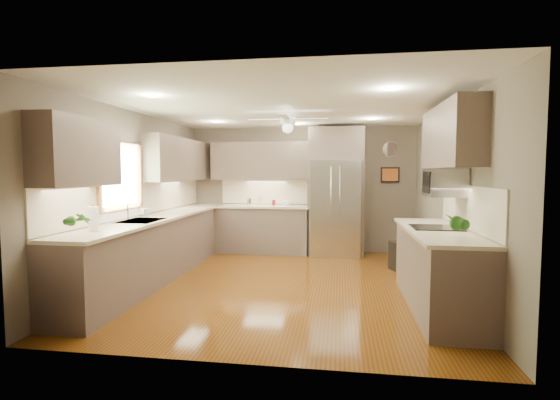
% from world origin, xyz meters
% --- Properties ---
extents(floor, '(5.00, 5.00, 0.00)m').
position_xyz_m(floor, '(0.00, 0.00, 0.00)').
color(floor, '#542A0B').
rests_on(floor, ground).
extents(ceiling, '(5.00, 5.00, 0.00)m').
position_xyz_m(ceiling, '(0.00, 0.00, 2.50)').
color(ceiling, white).
rests_on(ceiling, ground).
extents(wall_back, '(4.50, 0.00, 4.50)m').
position_xyz_m(wall_back, '(0.00, 2.50, 1.25)').
color(wall_back, '#6A5F51').
rests_on(wall_back, ground).
extents(wall_front, '(4.50, 0.00, 4.50)m').
position_xyz_m(wall_front, '(0.00, -2.50, 1.25)').
color(wall_front, '#6A5F51').
rests_on(wall_front, ground).
extents(wall_left, '(0.00, 5.00, 5.00)m').
position_xyz_m(wall_left, '(-2.25, 0.00, 1.25)').
color(wall_left, '#6A5F51').
rests_on(wall_left, ground).
extents(wall_right, '(0.00, 5.00, 5.00)m').
position_xyz_m(wall_right, '(2.25, 0.00, 1.25)').
color(wall_right, '#6A5F51').
rests_on(wall_right, ground).
extents(canister_b, '(0.09, 0.09, 0.14)m').
position_xyz_m(canister_b, '(-1.01, 2.18, 1.01)').
color(canister_b, silver).
rests_on(canister_b, back_run).
extents(canister_c, '(0.10, 0.10, 0.16)m').
position_xyz_m(canister_c, '(-0.80, 2.22, 1.03)').
color(canister_c, '#C3B792').
rests_on(canister_c, back_run).
extents(canister_d, '(0.08, 0.08, 0.11)m').
position_xyz_m(canister_d, '(-0.52, 2.19, 1.00)').
color(canister_d, maroon).
rests_on(canister_d, back_run).
extents(soap_bottle, '(0.10, 0.10, 0.18)m').
position_xyz_m(soap_bottle, '(-2.08, -0.09, 1.03)').
color(soap_bottle, white).
rests_on(soap_bottle, left_run).
extents(potted_plant_left, '(0.19, 0.14, 0.33)m').
position_xyz_m(potted_plant_left, '(-1.94, -1.86, 1.11)').
color(potted_plant_left, '#255D1A').
rests_on(potted_plant_left, left_run).
extents(potted_plant_right, '(0.23, 0.21, 0.34)m').
position_xyz_m(potted_plant_right, '(1.92, -1.52, 1.11)').
color(potted_plant_right, '#255D1A').
rests_on(potted_plant_right, right_run).
extents(bowl, '(0.25, 0.25, 0.05)m').
position_xyz_m(bowl, '(-0.28, 2.20, 0.96)').
color(bowl, '#C3B792').
rests_on(bowl, back_run).
extents(left_run, '(0.65, 4.70, 1.45)m').
position_xyz_m(left_run, '(-1.95, 0.15, 0.48)').
color(left_run, brown).
rests_on(left_run, ground).
extents(back_run, '(1.85, 0.65, 1.45)m').
position_xyz_m(back_run, '(-0.72, 2.20, 0.48)').
color(back_run, brown).
rests_on(back_run, ground).
extents(uppers, '(4.50, 4.70, 0.95)m').
position_xyz_m(uppers, '(-0.74, 0.71, 1.87)').
color(uppers, brown).
rests_on(uppers, wall_left).
extents(window, '(0.05, 1.12, 0.92)m').
position_xyz_m(window, '(-2.22, -0.50, 1.55)').
color(window, '#BFF2B2').
rests_on(window, wall_left).
extents(sink, '(0.50, 0.70, 0.32)m').
position_xyz_m(sink, '(-1.93, -0.50, 0.91)').
color(sink, silver).
rests_on(sink, left_run).
extents(refrigerator, '(1.06, 0.75, 2.45)m').
position_xyz_m(refrigerator, '(0.70, 2.16, 1.19)').
color(refrigerator, silver).
rests_on(refrigerator, ground).
extents(right_run, '(0.70, 2.20, 1.45)m').
position_xyz_m(right_run, '(1.93, -0.80, 0.48)').
color(right_run, brown).
rests_on(right_run, ground).
extents(microwave, '(0.43, 0.55, 0.34)m').
position_xyz_m(microwave, '(2.03, -0.55, 1.48)').
color(microwave, silver).
rests_on(microwave, wall_right).
extents(ceiling_fan, '(1.18, 1.18, 0.32)m').
position_xyz_m(ceiling_fan, '(-0.00, 0.30, 2.33)').
color(ceiling_fan, white).
rests_on(ceiling_fan, ceiling).
extents(recessed_lights, '(2.84, 3.14, 0.01)m').
position_xyz_m(recessed_lights, '(-0.04, 0.40, 2.49)').
color(recessed_lights, white).
rests_on(recessed_lights, ceiling).
extents(wall_clock, '(0.30, 0.03, 0.30)m').
position_xyz_m(wall_clock, '(1.75, 2.48, 2.05)').
color(wall_clock, white).
rests_on(wall_clock, wall_back).
extents(framed_print, '(0.36, 0.03, 0.30)m').
position_xyz_m(framed_print, '(1.75, 2.48, 1.55)').
color(framed_print, black).
rests_on(framed_print, wall_back).
extents(stool, '(0.56, 0.56, 0.49)m').
position_xyz_m(stool, '(1.86, 1.02, 0.24)').
color(stool, black).
rests_on(stool, ground).
extents(paper_towel, '(0.12, 0.12, 0.29)m').
position_xyz_m(paper_towel, '(-1.97, -1.53, 1.08)').
color(paper_towel, white).
rests_on(paper_towel, left_run).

